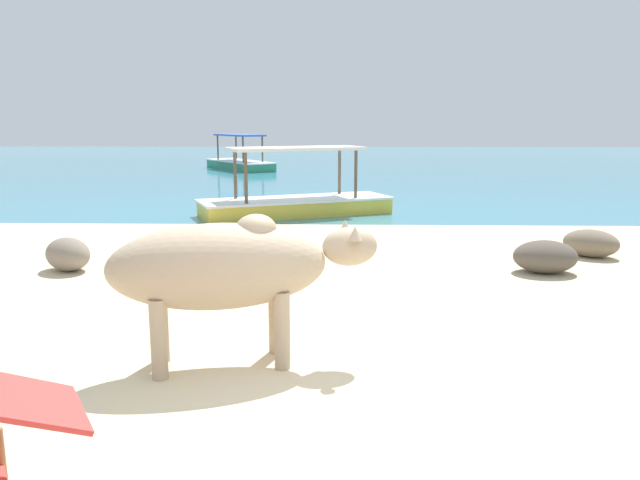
# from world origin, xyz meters

# --- Properties ---
(sand_beach) EXTENTS (18.00, 14.00, 0.04)m
(sand_beach) POSITION_xyz_m (0.00, 0.00, 0.02)
(sand_beach) COLOR beige
(sand_beach) RESTS_ON ground
(water_surface) EXTENTS (60.00, 36.00, 0.03)m
(water_surface) POSITION_xyz_m (0.00, 22.00, 0.00)
(water_surface) COLOR teal
(water_surface) RESTS_ON ground
(cow) EXTENTS (1.98, 0.92, 1.10)m
(cow) POSITION_xyz_m (-0.89, 0.86, 0.77)
(cow) COLOR tan
(cow) RESTS_ON sand_beach
(shore_rock_medium) EXTENTS (0.74, 0.58, 0.38)m
(shore_rock_medium) POSITION_xyz_m (2.33, 3.70, 0.23)
(shore_rock_medium) COLOR brown
(shore_rock_medium) RESTS_ON sand_beach
(shore_rock_small) EXTENTS (0.87, 0.83, 0.36)m
(shore_rock_small) POSITION_xyz_m (3.22, 4.59, 0.22)
(shore_rock_small) COLOR #756651
(shore_rock_small) RESTS_ON sand_beach
(shore_rock_flat) EXTENTS (0.77, 0.73, 0.40)m
(shore_rock_flat) POSITION_xyz_m (-3.28, 3.63, 0.24)
(shore_rock_flat) COLOR gray
(shore_rock_flat) RESTS_ON sand_beach
(boat_yellow) EXTENTS (3.83, 2.53, 1.29)m
(boat_yellow) POSITION_xyz_m (-0.89, 8.29, 0.29)
(boat_yellow) COLOR gold
(boat_yellow) RESTS_ON water_surface
(boat_green) EXTENTS (3.05, 3.67, 1.29)m
(boat_green) POSITION_xyz_m (-3.74, 19.48, 0.29)
(boat_green) COLOR #338E66
(boat_green) RESTS_ON water_surface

